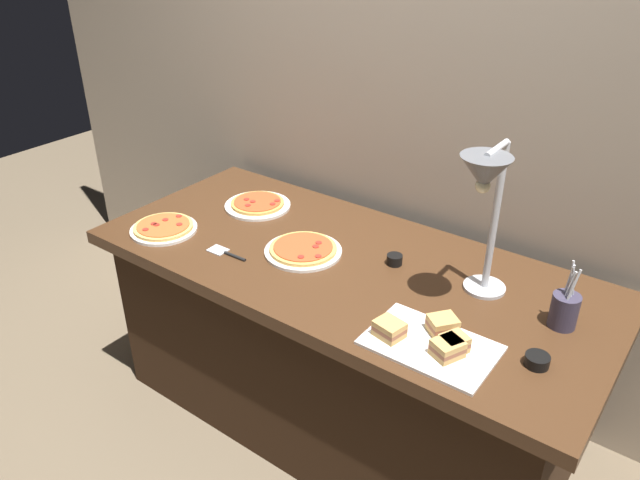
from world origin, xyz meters
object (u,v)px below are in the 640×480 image
Objects in this scene: pizza_plate_front at (164,228)px; serving_spatula at (226,253)px; sauce_cup_near at (395,259)px; sauce_cup_far at (537,360)px; pizza_plate_center at (303,250)px; heat_lamp at (486,188)px; utensil_holder at (564,310)px; sandwich_platter at (431,340)px; pizza_plate_raised_stand at (258,204)px.

pizza_plate_front is 0.32m from serving_spatula.
pizza_plate_front is at bearing -159.53° from sauce_cup_near.
sauce_cup_far is at bearing 3.42° from serving_spatula.
pizza_plate_front is at bearing -160.87° from pizza_plate_center.
heat_lamp is at bearing -13.32° from sauce_cup_near.
sauce_cup_far is (0.60, -0.24, -0.00)m from sauce_cup_near.
utensil_holder reaches higher than pizza_plate_center.
pizza_plate_front is 1.46m from sauce_cup_far.
sandwich_platter is 0.47m from sauce_cup_near.
utensil_holder is at bearing 90.68° from sauce_cup_far.
pizza_plate_raised_stand is at bearing 158.79° from sandwich_platter.
heat_lamp is 1.11m from pizza_plate_raised_stand.
heat_lamp is at bearing 14.91° from serving_spatula.
pizza_plate_front and pizza_plate_raised_stand have the same top height.
pizza_plate_front is 1.49m from utensil_holder.
sauce_cup_far is (1.46, 0.08, 0.01)m from pizza_plate_front.
pizza_plate_center is (-0.64, -0.05, -0.40)m from heat_lamp.
utensil_holder reaches higher than sauce_cup_far.
sauce_cup_far is 0.31× the size of utensil_holder.
pizza_plate_raised_stand is 1.34m from sauce_cup_far.
pizza_plate_raised_stand is 0.75× the size of sandwich_platter.
sauce_cup_near is at bearing 158.32° from sauce_cup_far.
serving_spatula is at bearing -176.58° from sauce_cup_far.
pizza_plate_raised_stand is at bearing 67.96° from pizza_plate_front.
serving_spatula is (-0.23, -0.18, -0.01)m from pizza_plate_center.
pizza_plate_raised_stand is 0.40m from serving_spatula.
pizza_plate_raised_stand is at bearing 167.10° from sauce_cup_far.
serving_spatula is (-1.14, -0.07, -0.02)m from sauce_cup_far.
pizza_plate_center is 1.28× the size of utensil_holder.
pizza_plate_raised_stand is 1.25× the size of utensil_holder.
pizza_plate_raised_stand is 4.01× the size of sauce_cup_far.
sauce_cup_far reaches higher than serving_spatula.
sandwich_platter is (1.03, -0.40, 0.01)m from pizza_plate_raised_stand.
heat_lamp is at bearing -166.52° from utensil_holder.
utensil_holder is (0.60, -0.01, 0.04)m from sauce_cup_near.
sandwich_platter reaches higher than sauce_cup_far.
heat_lamp reaches higher than sauce_cup_far.
heat_lamp reaches higher than utensil_holder.
pizza_plate_center is at bearing -175.13° from heat_lamp.
heat_lamp is 3.10× the size of serving_spatula.
sandwich_platter is 1.67× the size of utensil_holder.
heat_lamp is at bearing 4.87° from pizza_plate_center.
sauce_cup_far is at bearing 3.25° from pizza_plate_front.
pizza_plate_raised_stand is at bearing 172.40° from heat_lamp.
pizza_plate_front is 0.41m from pizza_plate_raised_stand.
pizza_plate_raised_stand is at bearing 176.83° from utensil_holder.
sauce_cup_far is (0.28, 0.10, -0.00)m from sandwich_platter.
pizza_plate_raised_stand is (-1.03, 0.14, -0.40)m from heat_lamp.
pizza_plate_front reaches higher than serving_spatula.
utensil_holder is (-0.00, 0.23, 0.04)m from sauce_cup_far.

